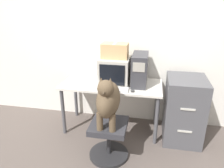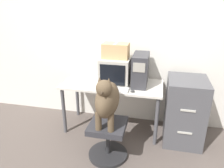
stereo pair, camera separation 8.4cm
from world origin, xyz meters
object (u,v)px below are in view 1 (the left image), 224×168
office_chair (109,138)px  dog (108,99)px  crt_monitor (115,70)px  pc_tower (140,69)px  keyboard (112,89)px  cardboard_box (115,51)px  filing_cabinet (184,110)px

office_chair → dog: dog is taller
crt_monitor → pc_tower: bearing=-2.4°
keyboard → cardboard_box: cardboard_box is taller
crt_monitor → filing_cabinet: 1.08m
pc_tower → office_chair: bearing=-113.6°
pc_tower → filing_cabinet: bearing=-10.7°
dog → cardboard_box: (-0.05, 0.72, 0.38)m
dog → pc_tower: bearing=67.1°
pc_tower → filing_cabinet: (0.62, -0.12, -0.50)m
dog → cardboard_box: cardboard_box is taller
crt_monitor → office_chair: (0.05, -0.69, -0.65)m
filing_cabinet → cardboard_box: 1.23m
crt_monitor → office_chair: crt_monitor is taller
cardboard_box → dog: bearing=-85.8°
crt_monitor → filing_cabinet: crt_monitor is taller
crt_monitor → keyboard: crt_monitor is taller
filing_cabinet → keyboard: bearing=-170.9°
dog → crt_monitor: bearing=94.2°
cardboard_box → pc_tower: bearing=-3.1°
keyboard → office_chair: (0.04, -0.41, -0.48)m
pc_tower → cardboard_box: size_ratio=1.23×
pc_tower → cardboard_box: cardboard_box is taller
dog → filing_cabinet: size_ratio=0.70×
crt_monitor → pc_tower: 0.35m
pc_tower → office_chair: size_ratio=0.89×
pc_tower → office_chair: pc_tower is taller
crt_monitor → dog: 0.73m
filing_cabinet → cardboard_box: cardboard_box is taller
crt_monitor → keyboard: bearing=-86.4°
pc_tower → office_chair: (-0.30, -0.68, -0.69)m
dog → filing_cabinet: 1.14m
crt_monitor → dog: size_ratio=0.67×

